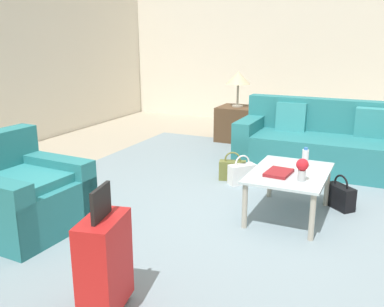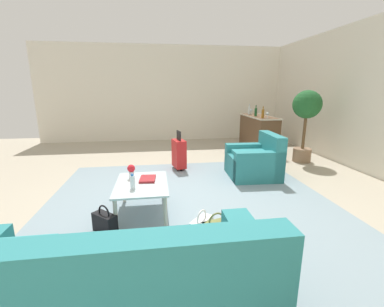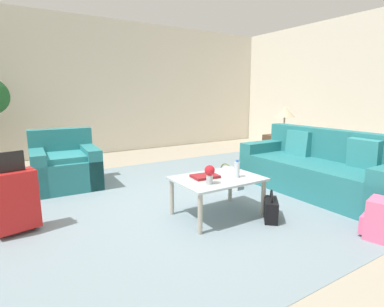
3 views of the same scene
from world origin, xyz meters
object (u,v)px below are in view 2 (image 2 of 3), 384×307
suitcase_red (179,153)px  handbag_black (105,222)px  wine_bottle_amber (263,113)px  couch (116,294)px  armchair (256,162)px  handbag_olive (216,231)px  flower_vase (131,170)px  coffee_table (142,187)px  backpack_pink (0,253)px  wine_bottle_green (256,112)px  potted_ficus (306,114)px  coffee_table_book (148,179)px  wine_glass_left_of_centre (267,114)px  wine_bottle_clear (249,110)px  water_bottle (133,182)px  handbag_white (201,228)px  wine_glass_leftmost (251,110)px  bar_console (258,133)px

suitcase_red → handbag_black: 2.69m
wine_bottle_amber → couch: bearing=-32.7°
armchair → handbag_olive: size_ratio=2.72×
flower_vase → coffee_table: bearing=34.3°
handbag_olive → backpack_pink: backpack_pink is taller
wine_bottle_green → potted_ficus: 1.48m
coffee_table_book → handbag_black: 0.82m
wine_glass_left_of_centre → backpack_pink: 5.95m
wine_bottle_clear → wine_bottle_green: 0.51m
couch → potted_ficus: (-4.00, 3.80, 0.85)m
couch → wine_bottle_clear: 6.62m
wine_bottle_clear → handbag_olive: bearing=-23.9°
water_bottle → backpack_pink: 1.48m
suitcase_red → handbag_olive: 2.82m
couch → handbag_white: couch is taller
wine_bottle_amber → water_bottle: bearing=-43.9°
flower_vase → wine_bottle_clear: 4.94m
coffee_table → flower_vase: size_ratio=4.76×
water_bottle → handbag_olive: size_ratio=0.57×
wine_glass_leftmost → handbag_black: size_ratio=0.43×
flower_vase → suitcase_red: (-1.78, 0.85, -0.22)m
flower_vase → water_bottle: bearing=6.8°
wine_glass_left_of_centre → potted_ficus: (0.74, 0.61, 0.07)m
suitcase_red → bar_console: bearing=122.0°
handbag_olive → couch: bearing=-44.1°
suitcase_red → flower_vase: bearing=-25.5°
armchair → backpack_pink: size_ratio=2.43×
handbag_black → potted_ficus: 5.00m
water_bottle → coffee_table_book: 0.38m
coffee_table → wine_bottle_amber: 4.30m
handbag_olive → backpack_pink: (0.19, -2.15, 0.06)m
bar_console → backpack_pink: bearing=-44.3°
water_bottle → handbag_black: bearing=-56.3°
armchair → wine_bottle_clear: size_ratio=3.24×
coffee_table_book → handbag_black: (0.54, -0.52, -0.34)m
coffee_table → wine_bottle_clear: (-4.00, 2.99, 0.70)m
wine_bottle_green → handbag_white: 4.88m
coffee_table_book → backpack_pink: bearing=-46.4°
water_bottle → potted_ficus: 4.53m
wine_glass_left_of_centre → coffee_table_book: bearing=-46.8°
wine_bottle_green → suitcase_red: size_ratio=0.35×
wine_bottle_clear → wine_bottle_amber: size_ratio=1.00×
wine_bottle_clear → backpack_pink: size_ratio=0.75×
wine_bottle_green → suitcase_red: 2.83m
wine_bottle_amber → backpack_pink: 5.93m
wine_bottle_green → wine_bottle_amber: 0.48m
coffee_table_book → backpack_pink: coffee_table_book is taller
suitcase_red → wine_glass_leftmost: bearing=130.9°
flower_vase → wine_glass_left_of_centre: wine_glass_left_of_centre is taller
wine_bottle_clear → potted_ficus: size_ratio=0.18×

